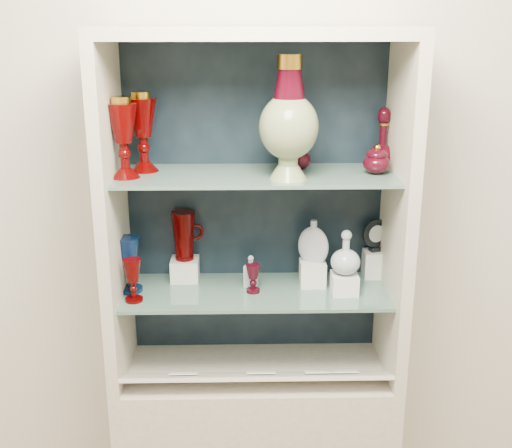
{
  "coord_description": "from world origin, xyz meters",
  "views": [
    {
      "loc": [
        -0.05,
        -0.54,
        1.95
      ],
      "look_at": [
        0.0,
        1.53,
        1.3
      ],
      "focal_mm": 45.0,
      "sensor_mm": 36.0,
      "label": 1
    }
  ],
  "objects_px": {
    "pedestal_lamp_right": "(123,138)",
    "ruby_goblet_tall": "(133,280)",
    "ruby_pitcher": "(184,236)",
    "cameo_medallion": "(376,235)",
    "ruby_decanter_b": "(383,135)",
    "clear_square_bottle": "(251,271)",
    "clear_round_decanter": "(346,254)",
    "pedestal_lamp_left": "(143,132)",
    "ruby_decanter_a": "(300,140)",
    "enamel_urn": "(289,118)",
    "cobalt_goblet": "(129,265)",
    "flat_flask": "(313,240)",
    "lidded_bowl": "(377,159)",
    "ruby_goblet_small": "(253,278)"
  },
  "relations": [
    {
      "from": "pedestal_lamp_right",
      "to": "ruby_goblet_tall",
      "type": "distance_m",
      "value": 0.48
    },
    {
      "from": "ruby_pitcher",
      "to": "cameo_medallion",
      "type": "bearing_deg",
      "value": -15.33
    },
    {
      "from": "ruby_decanter_b",
      "to": "clear_square_bottle",
      "type": "bearing_deg",
      "value": -172.16
    },
    {
      "from": "ruby_pitcher",
      "to": "clear_round_decanter",
      "type": "height_order",
      "value": "ruby_pitcher"
    },
    {
      "from": "pedestal_lamp_left",
      "to": "ruby_decanter_a",
      "type": "bearing_deg",
      "value": 1.05
    },
    {
      "from": "pedestal_lamp_left",
      "to": "ruby_decanter_b",
      "type": "height_order",
      "value": "pedestal_lamp_left"
    },
    {
      "from": "enamel_urn",
      "to": "cobalt_goblet",
      "type": "height_order",
      "value": "enamel_urn"
    },
    {
      "from": "pedestal_lamp_right",
      "to": "flat_flask",
      "type": "distance_m",
      "value": 0.74
    },
    {
      "from": "enamel_urn",
      "to": "ruby_goblet_tall",
      "type": "xyz_separation_m",
      "value": [
        -0.52,
        -0.01,
        -0.54
      ]
    },
    {
      "from": "ruby_decanter_a",
      "to": "pedestal_lamp_left",
      "type": "bearing_deg",
      "value": -178.95
    },
    {
      "from": "ruby_goblet_tall",
      "to": "ruby_pitcher",
      "type": "distance_m",
      "value": 0.26
    },
    {
      "from": "ruby_decanter_a",
      "to": "ruby_goblet_tall",
      "type": "height_order",
      "value": "ruby_decanter_a"
    },
    {
      "from": "pedestal_lamp_left",
      "to": "lidded_bowl",
      "type": "relative_size",
      "value": 2.62
    },
    {
      "from": "cameo_medallion",
      "to": "ruby_goblet_small",
      "type": "bearing_deg",
      "value": 175.5
    },
    {
      "from": "lidded_bowl",
      "to": "cameo_medallion",
      "type": "relative_size",
      "value": 0.81
    },
    {
      "from": "cobalt_goblet",
      "to": "clear_round_decanter",
      "type": "bearing_deg",
      "value": -2.6
    },
    {
      "from": "pedestal_lamp_left",
      "to": "cobalt_goblet",
      "type": "height_order",
      "value": "pedestal_lamp_left"
    },
    {
      "from": "pedestal_lamp_right",
      "to": "ruby_pitcher",
      "type": "height_order",
      "value": "pedestal_lamp_right"
    },
    {
      "from": "ruby_goblet_small",
      "to": "clear_round_decanter",
      "type": "xyz_separation_m",
      "value": [
        0.32,
        -0.01,
        0.1
      ]
    },
    {
      "from": "ruby_decanter_a",
      "to": "clear_square_bottle",
      "type": "distance_m",
      "value": 0.49
    },
    {
      "from": "pedestal_lamp_left",
      "to": "lidded_bowl",
      "type": "height_order",
      "value": "pedestal_lamp_left"
    },
    {
      "from": "enamel_urn",
      "to": "ruby_decanter_a",
      "type": "bearing_deg",
      "value": 70.17
    },
    {
      "from": "pedestal_lamp_right",
      "to": "cobalt_goblet",
      "type": "xyz_separation_m",
      "value": [
        -0.02,
        0.05,
        -0.45
      ]
    },
    {
      "from": "ruby_pitcher",
      "to": "cameo_medallion",
      "type": "distance_m",
      "value": 0.7
    },
    {
      "from": "ruby_decanter_a",
      "to": "cobalt_goblet",
      "type": "bearing_deg",
      "value": -174.47
    },
    {
      "from": "cobalt_goblet",
      "to": "ruby_goblet_small",
      "type": "xyz_separation_m",
      "value": [
        0.43,
        -0.02,
        -0.05
      ]
    },
    {
      "from": "enamel_urn",
      "to": "clear_square_bottle",
      "type": "xyz_separation_m",
      "value": [
        -0.12,
        0.11,
        -0.56
      ]
    },
    {
      "from": "enamel_urn",
      "to": "clear_round_decanter",
      "type": "height_order",
      "value": "enamel_urn"
    },
    {
      "from": "ruby_decanter_a",
      "to": "ruby_pitcher",
      "type": "distance_m",
      "value": 0.54
    },
    {
      "from": "pedestal_lamp_left",
      "to": "ruby_goblet_small",
      "type": "height_order",
      "value": "pedestal_lamp_left"
    },
    {
      "from": "ruby_pitcher",
      "to": "ruby_goblet_small",
      "type": "bearing_deg",
      "value": -42.63
    },
    {
      "from": "ruby_decanter_b",
      "to": "clear_round_decanter",
      "type": "relative_size",
      "value": 1.45
    },
    {
      "from": "pedestal_lamp_left",
      "to": "ruby_goblet_small",
      "type": "relative_size",
      "value": 2.61
    },
    {
      "from": "pedestal_lamp_left",
      "to": "ruby_goblet_tall",
      "type": "xyz_separation_m",
      "value": [
        -0.04,
        -0.13,
        -0.48
      ]
    },
    {
      "from": "ruby_goblet_small",
      "to": "ruby_decanter_b",
      "type": "bearing_deg",
      "value": 14.19
    },
    {
      "from": "lidded_bowl",
      "to": "clear_square_bottle",
      "type": "xyz_separation_m",
      "value": [
        -0.42,
        0.04,
        -0.41
      ]
    },
    {
      "from": "ruby_pitcher",
      "to": "cameo_medallion",
      "type": "relative_size",
      "value": 1.43
    },
    {
      "from": "enamel_urn",
      "to": "clear_round_decanter",
      "type": "distance_m",
      "value": 0.51
    },
    {
      "from": "enamel_urn",
      "to": "pedestal_lamp_right",
      "type": "bearing_deg",
      "value": 177.03
    },
    {
      "from": "ruby_decanter_b",
      "to": "ruby_pitcher",
      "type": "distance_m",
      "value": 0.78
    },
    {
      "from": "pedestal_lamp_right",
      "to": "ruby_decanter_b",
      "type": "xyz_separation_m",
      "value": [
        0.86,
        0.14,
        -0.02
      ]
    },
    {
      "from": "clear_square_bottle",
      "to": "lidded_bowl",
      "type": "bearing_deg",
      "value": -5.63
    },
    {
      "from": "pedestal_lamp_left",
      "to": "ruby_goblet_small",
      "type": "distance_m",
      "value": 0.62
    },
    {
      "from": "enamel_urn",
      "to": "ruby_goblet_small",
      "type": "height_order",
      "value": "enamel_urn"
    },
    {
      "from": "ruby_goblet_tall",
      "to": "ruby_decanter_a",
      "type": "bearing_deg",
      "value": 14.13
    },
    {
      "from": "clear_square_bottle",
      "to": "ruby_pitcher",
      "type": "bearing_deg",
      "value": 163.64
    },
    {
      "from": "ruby_goblet_tall",
      "to": "clear_round_decanter",
      "type": "bearing_deg",
      "value": 4.05
    },
    {
      "from": "pedestal_lamp_right",
      "to": "enamel_urn",
      "type": "xyz_separation_m",
      "value": [
        0.53,
        -0.03,
        0.06
      ]
    },
    {
      "from": "pedestal_lamp_right",
      "to": "ruby_decanter_b",
      "type": "bearing_deg",
      "value": 9.3
    },
    {
      "from": "ruby_pitcher",
      "to": "clear_square_bottle",
      "type": "xyz_separation_m",
      "value": [
        0.24,
        -0.07,
        -0.11
      ]
    }
  ]
}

